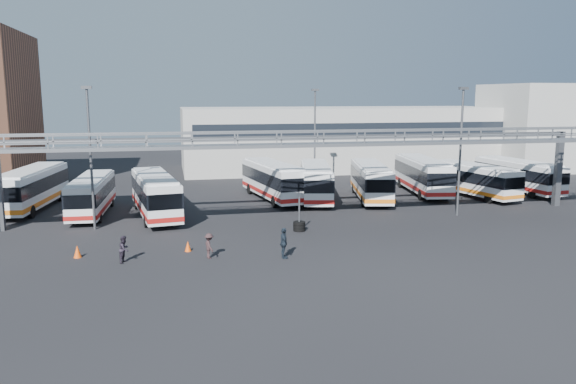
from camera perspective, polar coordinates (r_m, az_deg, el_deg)
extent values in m
plane|color=black|center=(36.37, 5.29, -5.48)|extent=(140.00, 140.00, 0.00)
cube|color=gray|center=(40.04, 3.32, 4.82)|extent=(50.00, 1.80, 0.22)
cube|color=gray|center=(39.15, 3.66, 6.10)|extent=(50.00, 0.10, 0.10)
cube|color=gray|center=(40.79, 3.02, 6.26)|extent=(50.00, 0.10, 0.10)
cube|color=#4C4F54|center=(43.89, 1.95, 5.53)|extent=(45.00, 0.50, 0.35)
cube|color=#9E9E99|center=(75.15, 5.59, 5.50)|extent=(42.00, 14.00, 8.00)
cube|color=#B2B2AD|center=(81.57, 24.75, 6.04)|extent=(14.00, 12.00, 11.00)
cylinder|color=#4C4F54|center=(42.12, -19.39, 3.03)|extent=(0.18, 0.18, 10.00)
cube|color=#4C4F54|center=(41.88, -19.79, 9.97)|extent=(0.70, 0.35, 0.22)
cylinder|color=#4C4F54|center=(46.52, 17.09, 3.74)|extent=(0.18, 0.18, 10.00)
cube|color=#4C4F54|center=(46.31, 17.41, 10.02)|extent=(0.70, 0.35, 0.22)
cylinder|color=#4C4F54|center=(57.53, 2.74, 5.23)|extent=(0.18, 0.18, 10.00)
cube|color=#4C4F54|center=(57.35, 2.78, 10.32)|extent=(0.70, 0.35, 0.22)
cube|color=silver|center=(52.08, -24.59, 0.43)|extent=(4.03, 11.62, 2.85)
cube|color=black|center=(52.04, -24.61, 0.80)|extent=(4.09, 11.69, 1.14)
cube|color=orange|center=(52.24, -24.51, -0.66)|extent=(4.08, 11.68, 0.36)
cube|color=silver|center=(51.88, -24.70, 2.07)|extent=(3.62, 10.46, 0.17)
cylinder|color=black|center=(49.40, -27.18, -1.85)|extent=(0.44, 1.07, 1.04)
cylinder|color=black|center=(48.54, -24.62, -1.84)|extent=(0.44, 1.07, 1.04)
cylinder|color=black|center=(56.07, -24.36, -0.37)|extent=(0.44, 1.07, 1.04)
cylinder|color=black|center=(55.32, -22.07, -0.34)|extent=(0.44, 1.07, 1.04)
cube|color=silver|center=(47.97, -19.32, -0.21)|extent=(2.72, 10.22, 2.53)
cube|color=black|center=(47.92, -19.34, 0.14)|extent=(2.78, 10.28, 1.01)
cube|color=#A51714|center=(48.13, -19.26, -1.27)|extent=(2.77, 10.27, 0.32)
cube|color=silver|center=(47.77, -19.41, 1.37)|extent=(2.44, 9.20, 0.15)
cylinder|color=black|center=(45.26, -21.20, -2.47)|extent=(0.31, 0.93, 0.92)
cylinder|color=black|center=(44.88, -18.62, -2.42)|extent=(0.31, 0.93, 0.92)
cylinder|color=black|center=(51.51, -19.77, -0.97)|extent=(0.31, 0.93, 0.92)
cylinder|color=black|center=(51.17, -17.50, -0.91)|extent=(0.31, 0.93, 0.92)
cube|color=silver|center=(45.74, -13.34, -0.18)|extent=(4.18, 11.37, 2.78)
cube|color=black|center=(45.68, -13.36, 0.22)|extent=(4.25, 11.44, 1.11)
cube|color=#A51714|center=(45.91, -13.29, -1.39)|extent=(4.24, 11.43, 0.35)
cube|color=silver|center=(45.51, -13.42, 1.64)|extent=(3.76, 10.24, 0.16)
cylinder|color=black|center=(42.39, -14.19, -2.84)|extent=(0.45, 1.05, 1.01)
cylinder|color=black|center=(42.69, -11.13, -2.64)|extent=(0.45, 1.05, 1.01)
cylinder|color=black|center=(49.34, -15.13, -1.12)|extent=(0.45, 1.05, 1.01)
cylinder|color=black|center=(49.59, -12.50, -0.96)|extent=(0.45, 1.05, 1.01)
cube|color=silver|center=(51.84, -1.51, 1.26)|extent=(4.32, 11.53, 2.82)
cube|color=black|center=(51.79, -1.51, 1.62)|extent=(4.39, 11.60, 1.13)
cube|color=#A51714|center=(51.99, -1.51, 0.17)|extent=(4.37, 11.59, 0.36)
cube|color=silver|center=(51.64, -1.52, 2.89)|extent=(3.89, 10.38, 0.16)
cylinder|color=black|center=(48.33, -1.38, -1.00)|extent=(0.47, 1.06, 1.02)
cylinder|color=black|center=(49.14, 1.17, -0.82)|extent=(0.47, 1.06, 1.02)
cylinder|color=black|center=(55.07, -3.90, 0.31)|extent=(0.47, 1.06, 1.02)
cylinder|color=black|center=(55.79, -1.62, 0.45)|extent=(0.47, 1.06, 1.02)
cube|color=silver|center=(51.61, 2.85, 1.14)|extent=(4.63, 11.14, 2.72)
cube|color=black|center=(51.56, 2.85, 1.49)|extent=(4.70, 11.21, 1.09)
cube|color=#A51714|center=(51.76, 2.84, 0.08)|extent=(4.69, 11.20, 0.35)
cube|color=silver|center=(51.41, 2.86, 2.72)|extent=(4.17, 10.03, 0.16)
cylinder|color=black|center=(48.36, 1.72, -1.02)|extent=(0.49, 1.03, 0.99)
cylinder|color=black|center=(48.48, 4.36, -1.01)|extent=(0.49, 1.03, 0.99)
cylinder|color=black|center=(55.20, 1.50, 0.34)|extent=(0.49, 1.03, 0.99)
cylinder|color=black|center=(55.31, 3.81, 0.34)|extent=(0.49, 1.03, 0.99)
cube|color=silver|center=(52.43, 8.40, 1.19)|extent=(4.67, 11.18, 2.73)
cube|color=black|center=(52.39, 8.41, 1.54)|extent=(4.75, 11.25, 1.09)
cube|color=orange|center=(52.59, 8.37, 0.15)|extent=(4.73, 11.24, 0.35)
cube|color=silver|center=(52.24, 8.44, 2.75)|extent=(4.21, 10.06, 0.16)
cylinder|color=black|center=(49.09, 7.65, -0.93)|extent=(0.50, 1.03, 0.99)
cylinder|color=black|center=(49.44, 10.22, -0.93)|extent=(0.50, 1.03, 0.99)
cylinder|color=black|center=(55.91, 6.72, 0.39)|extent=(0.50, 1.03, 0.99)
cylinder|color=black|center=(56.21, 8.99, 0.39)|extent=(0.50, 1.03, 0.99)
cube|color=silver|center=(56.63, 13.50, 1.73)|extent=(4.19, 11.63, 2.84)
cube|color=black|center=(56.58, 13.51, 2.07)|extent=(4.26, 11.70, 1.14)
cube|color=#A51714|center=(56.77, 13.46, 0.73)|extent=(4.25, 11.69, 0.36)
cube|color=silver|center=(56.44, 13.56, 3.25)|extent=(3.77, 10.47, 0.17)
cylinder|color=black|center=(53.06, 13.37, -0.29)|extent=(0.46, 1.07, 1.03)
cylinder|color=black|center=(53.78, 15.76, -0.26)|extent=(0.46, 1.07, 1.03)
cylinder|color=black|center=(59.96, 11.36, 0.92)|extent=(0.46, 1.07, 1.03)
cylinder|color=black|center=(60.61, 13.51, 0.94)|extent=(0.46, 1.07, 1.03)
cube|color=silver|center=(56.20, 18.29, 1.26)|extent=(4.40, 10.54, 2.57)
cube|color=black|center=(56.16, 18.31, 1.57)|extent=(4.48, 10.61, 1.03)
cube|color=orange|center=(56.34, 18.24, 0.35)|extent=(4.46, 10.60, 0.33)
cube|color=silver|center=(56.03, 18.37, 2.64)|extent=(3.96, 9.49, 0.15)
cylinder|color=black|center=(53.31, 19.74, -0.61)|extent=(0.47, 0.97, 0.93)
cylinder|color=black|center=(54.76, 21.33, -0.44)|extent=(0.47, 0.97, 0.93)
cylinder|color=black|center=(58.18, 15.30, 0.45)|extent=(0.47, 0.97, 0.93)
cylinder|color=black|center=(59.51, 16.87, 0.58)|extent=(0.47, 0.97, 0.93)
cube|color=silver|center=(60.29, 22.33, 1.62)|extent=(3.60, 10.78, 2.64)
cube|color=black|center=(60.25, 22.35, 1.91)|extent=(3.67, 10.85, 1.06)
cube|color=#A51714|center=(60.42, 22.27, 0.74)|extent=(3.66, 10.83, 0.34)
cube|color=silver|center=(60.13, 22.41, 2.94)|extent=(3.24, 9.70, 0.15)
cylinder|color=black|center=(57.26, 23.62, -0.16)|extent=(0.40, 0.99, 0.96)
cylinder|color=black|center=(58.73, 25.19, -0.04)|extent=(0.40, 0.99, 0.96)
cylinder|color=black|center=(62.37, 19.48, 0.86)|extent=(0.40, 0.99, 0.96)
cylinder|color=black|center=(63.72, 21.02, 0.94)|extent=(0.40, 0.99, 0.96)
imported|color=#251F2B|center=(33.89, -16.29, -5.59)|extent=(0.85, 0.94, 1.58)
imported|color=#312022|center=(33.69, -8.01, -5.44)|extent=(0.79, 1.09, 1.52)
imported|color=black|center=(33.30, -0.43, -5.22)|extent=(0.47, 1.09, 1.86)
cone|color=#F4500D|center=(35.88, -20.61, -5.68)|extent=(0.51, 0.51, 0.74)
cone|color=#F4500D|center=(35.49, -10.13, -5.44)|extent=(0.47, 0.47, 0.65)
cylinder|color=black|center=(40.13, 1.15, -3.80)|extent=(0.87, 0.87, 0.21)
cylinder|color=black|center=(40.08, 1.15, -3.49)|extent=(0.87, 0.87, 0.21)
cylinder|color=black|center=(40.03, 1.15, -3.17)|extent=(0.87, 0.87, 0.21)
cylinder|color=#4C4F54|center=(39.88, 1.15, -2.25)|extent=(0.12, 0.12, 2.48)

